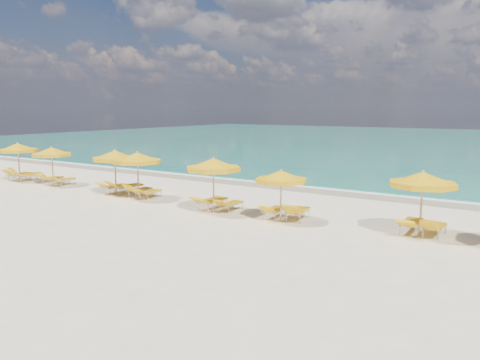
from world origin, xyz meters
The scene contains 26 objects.
ground_plane centered at (0.00, 0.00, 0.00)m, with size 120.00×120.00×0.00m, color beige.
ocean centered at (0.00, 48.00, 0.00)m, with size 120.00×80.00×0.30m, color #126854.
wet_sand_band centered at (0.00, 7.40, 0.00)m, with size 120.00×2.60×0.01m, color tan.
foam_line centered at (0.00, 8.20, 0.00)m, with size 120.00×1.20×0.03m, color white.
whitecap_near centered at (-6.00, 17.00, 0.00)m, with size 14.00×0.36×0.05m, color white.
umbrella_0 centered at (-15.55, 0.31, 2.04)m, with size 2.96×2.96×2.39m.
umbrella_1 centered at (-12.27, 0.35, 1.95)m, with size 2.75×2.75×2.29m.
umbrella_2 centered at (-7.04, 0.38, 2.02)m, with size 2.81×2.81×2.37m.
umbrella_3 centered at (-5.13, 0.10, 2.04)m, with size 2.68×2.68×2.39m.
umbrella_4 centered at (-0.19, -0.31, 2.07)m, with size 3.18×3.18×2.43m.
umbrella_5 centered at (3.00, -0.14, 1.79)m, with size 2.22×2.22×2.11m.
umbrella_6 centered at (8.19, 0.58, 2.01)m, with size 2.51×2.51×2.36m.
lounger_0_left centered at (-15.99, 0.52, 0.22)m, with size 0.67×1.78×0.81m.
lounger_0_right centered at (-15.01, 0.52, 0.25)m, with size 0.89×1.99×0.96m.
lounger_1_left centered at (-12.77, 0.64, 0.20)m, with size 0.86×1.72×0.75m.
lounger_1_right centered at (-11.78, 0.74, 0.20)m, with size 0.70×1.68×0.66m.
lounger_2_left centered at (-7.43, 0.65, 0.21)m, with size 0.70×1.82×0.71m.
lounger_2_right centered at (-6.69, 0.83, 0.24)m, with size 1.06×2.12×0.81m.
lounger_3_left centered at (-5.57, 0.61, 0.21)m, with size 0.58×1.66×0.77m.
lounger_3_right centered at (-4.74, 0.51, 0.20)m, with size 0.65×1.69×0.63m.
lounger_4_left centered at (-0.67, 0.18, 0.24)m, with size 0.75×2.04×0.75m.
lounger_4_right centered at (0.28, 0.30, 0.20)m, with size 0.58×1.66×0.68m.
lounger_5_left centered at (2.54, 0.20, 0.21)m, with size 0.69×1.74×0.73m.
lounger_5_right centered at (3.50, 0.38, 0.23)m, with size 0.85×1.92×0.83m.
lounger_6_left centered at (7.84, 0.86, 0.23)m, with size 0.67×1.93×0.72m.
lounger_6_right centered at (8.64, 0.83, 0.21)m, with size 0.66×1.67×0.79m.
Camera 1 is at (11.57, -16.42, 4.53)m, focal length 35.00 mm.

